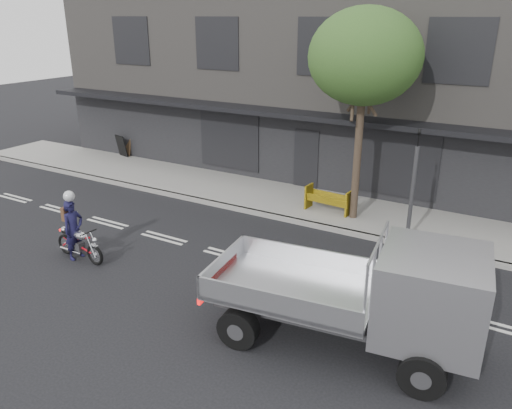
% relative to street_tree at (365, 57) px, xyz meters
% --- Properties ---
extents(ground, '(80.00, 80.00, 0.00)m').
position_rel_street_tree_xyz_m(ground, '(-2.20, -4.20, -5.28)').
color(ground, black).
rests_on(ground, ground).
extents(sidewalk, '(32.00, 3.20, 0.15)m').
position_rel_street_tree_xyz_m(sidewalk, '(-2.20, 0.50, -5.20)').
color(sidewalk, gray).
rests_on(sidewalk, ground).
extents(kerb, '(32.00, 0.20, 0.15)m').
position_rel_street_tree_xyz_m(kerb, '(-2.20, -1.10, -5.20)').
color(kerb, gray).
rests_on(kerb, ground).
extents(building_main, '(26.00, 10.00, 8.00)m').
position_rel_street_tree_xyz_m(building_main, '(-2.20, 7.10, -1.28)').
color(building_main, slate).
rests_on(building_main, ground).
extents(street_tree, '(3.40, 3.40, 6.74)m').
position_rel_street_tree_xyz_m(street_tree, '(0.00, 0.00, 0.00)').
color(street_tree, '#382B21').
rests_on(street_tree, ground).
extents(traffic_light_pole, '(0.12, 0.12, 3.50)m').
position_rel_street_tree_xyz_m(traffic_light_pole, '(2.00, -0.85, -3.63)').
color(traffic_light_pole, '#2D2D30').
rests_on(traffic_light_pole, ground).
extents(motorcycle, '(1.86, 0.54, 0.96)m').
position_rel_street_tree_xyz_m(motorcycle, '(-5.72, -6.46, -4.79)').
color(motorcycle, black).
rests_on(motorcycle, ground).
extents(rider, '(0.45, 0.65, 1.72)m').
position_rel_street_tree_xyz_m(rider, '(-5.87, -6.46, -4.42)').
color(rider, '#161336').
rests_on(rider, ground).
extents(flatbed_ute, '(5.59, 2.79, 2.49)m').
position_rel_street_tree_xyz_m(flatbed_ute, '(3.17, -6.31, -3.86)').
color(flatbed_ute, black).
rests_on(flatbed_ute, ground).
extents(construction_barrier, '(1.62, 0.76, 0.88)m').
position_rel_street_tree_xyz_m(construction_barrier, '(-0.92, -0.16, -4.69)').
color(construction_barrier, yellow).
rests_on(construction_barrier, sidewalk).
extents(sandwich_board, '(0.73, 0.56, 1.03)m').
position_rel_street_tree_xyz_m(sandwich_board, '(-12.11, 1.80, -4.61)').
color(sandwich_board, black).
rests_on(sandwich_board, sidewalk).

